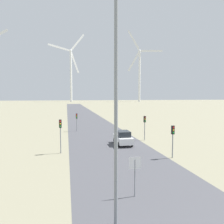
% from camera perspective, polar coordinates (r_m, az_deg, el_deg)
% --- Properties ---
extents(road_surface, '(10.00, 240.00, 0.01)m').
position_cam_1_polar(road_surface, '(53.56, -6.15, -2.61)').
color(road_surface, '#47474C').
rests_on(road_surface, ground).
extents(streetlamp, '(2.74, 0.32, 12.93)m').
position_cam_1_polar(streetlamp, '(10.44, 1.05, 11.78)').
color(streetlamp, gray).
rests_on(streetlamp, ground).
extents(stop_sign_near, '(0.81, 0.07, 2.58)m').
position_cam_1_polar(stop_sign_near, '(14.30, 5.98, -14.54)').
color(stop_sign_near, gray).
rests_on(stop_sign_near, ground).
extents(traffic_light_post_near_left, '(0.28, 0.34, 3.78)m').
position_cam_1_polar(traffic_light_post_near_left, '(24.86, -13.33, -4.25)').
color(traffic_light_post_near_left, gray).
rests_on(traffic_light_post_near_left, ground).
extents(traffic_light_post_near_right, '(0.28, 0.33, 3.36)m').
position_cam_1_polar(traffic_light_post_near_right, '(23.29, 15.61, -5.61)').
color(traffic_light_post_near_right, gray).
rests_on(traffic_light_post_near_right, ground).
extents(traffic_light_post_mid_left, '(0.28, 0.33, 3.21)m').
position_cam_1_polar(traffic_light_post_mid_left, '(39.78, -9.22, -1.62)').
color(traffic_light_post_mid_left, gray).
rests_on(traffic_light_post_mid_left, ground).
extents(traffic_light_post_mid_right, '(0.28, 0.34, 3.51)m').
position_cam_1_polar(traffic_light_post_mid_right, '(31.61, 8.54, -2.73)').
color(traffic_light_post_mid_right, gray).
rests_on(traffic_light_post_mid_right, ground).
extents(car_approaching, '(1.88, 4.12, 1.83)m').
position_cam_1_polar(car_approaching, '(28.75, 2.91, -6.74)').
color(car_approaching, white).
rests_on(car_approaching, ground).
extents(wind_turbine_left, '(37.57, 15.07, 73.28)m').
position_cam_1_polar(wind_turbine_left, '(240.33, -10.69, 10.64)').
color(wind_turbine_left, white).
rests_on(wind_turbine_left, ground).
extents(wind_turbine_center, '(37.30, 6.33, 75.37)m').
position_cam_1_polar(wind_turbine_center, '(238.70, 7.20, 10.73)').
color(wind_turbine_center, white).
rests_on(wind_turbine_center, ground).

